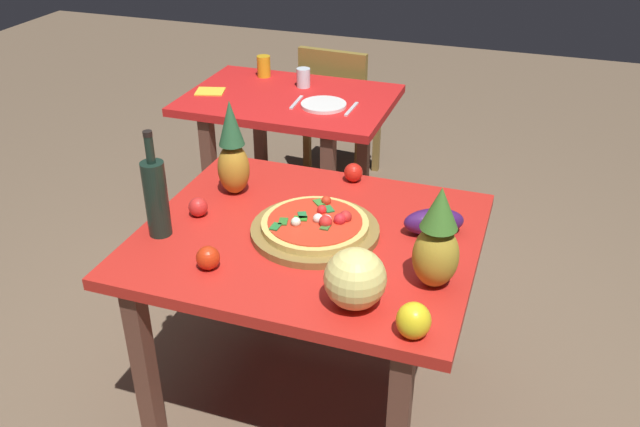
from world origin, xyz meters
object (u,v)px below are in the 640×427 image
object	(u,v)px
tomato_beside_pepper	(353,172)
eggplant	(434,222)
fork_utensil	(296,102)
knife_utensil	(351,109)
wine_bottle	(156,196)
display_table	(309,256)
bell_pepper	(414,321)
dinner_plate	(324,105)
pineapple_left	(437,242)
melon	(355,279)
tomato_at_corner	(208,258)
dining_chair	(339,107)
napkin_folded	(210,91)
pineapple_right	(233,153)
drinking_glass_juice	(264,66)
pizza_board	(315,230)
background_table	(290,118)
pizza	(316,223)
drinking_glass_water	(303,78)
tomato_by_bottle	(198,207)

from	to	relation	value
tomato_beside_pepper	eggplant	bearing A→B (deg)	-38.24
fork_utensil	knife_utensil	distance (m)	0.28
wine_bottle	display_table	bearing A→B (deg)	19.49
bell_pepper	dinner_plate	xyz separation A→B (m)	(-0.76, 1.52, -0.04)
pineapple_left	melon	bearing A→B (deg)	-137.92
tomato_at_corner	fork_utensil	size ratio (longest dim) A/B	0.41
dining_chair	napkin_folded	xyz separation A→B (m)	(-0.48, -0.66, 0.26)
pineapple_right	drinking_glass_juice	world-z (taller)	pineapple_right
pizza_board	drinking_glass_juice	distance (m)	1.65
background_table	wine_bottle	bearing A→B (deg)	-86.78
pizza_board	pineapple_left	size ratio (longest dim) A/B	1.33
pizza	wine_bottle	world-z (taller)	wine_bottle
display_table	tomato_at_corner	xyz separation A→B (m)	(-0.22, -0.29, 0.13)
wine_bottle	knife_utensil	xyz separation A→B (m)	(0.27, 1.29, -0.14)
dining_chair	eggplant	size ratio (longest dim) A/B	4.25
pineapple_left	fork_utensil	distance (m)	1.57
display_table	melon	world-z (taller)	melon
pineapple_left	drinking_glass_water	xyz separation A→B (m)	(-0.96, 1.51, -0.09)
fork_utensil	knife_utensil	xyz separation A→B (m)	(0.28, 0.00, 0.00)
display_table	wine_bottle	xyz separation A→B (m)	(-0.46, -0.16, 0.23)
tomato_beside_pepper	drinking_glass_juice	size ratio (longest dim) A/B	0.64
display_table	knife_utensil	bearing A→B (deg)	99.62
background_table	tomato_beside_pepper	distance (m)	0.99
pizza	melon	bearing A→B (deg)	-55.19
tomato_at_corner	drinking_glass_juice	world-z (taller)	drinking_glass_juice
fork_utensil	napkin_folded	distance (m)	0.47
pineapple_right	melon	distance (m)	0.79
pineapple_right	knife_utensil	world-z (taller)	pineapple_right
pineapple_right	bell_pepper	world-z (taller)	pineapple_right
background_table	pineapple_left	size ratio (longest dim) A/B	3.21
eggplant	tomato_at_corner	xyz separation A→B (m)	(-0.61, -0.42, -0.01)
pineapple_left	tomato_beside_pepper	size ratio (longest dim) A/B	4.48
melon	dinner_plate	size ratio (longest dim) A/B	0.80
tomato_beside_pepper	display_table	bearing A→B (deg)	-94.12
background_table	tomato_by_bottle	bearing A→B (deg)	-83.50
dinner_plate	napkin_folded	distance (m)	0.61
tomato_by_bottle	bell_pepper	bearing A→B (deg)	-24.64
display_table	tomato_by_bottle	world-z (taller)	tomato_by_bottle
eggplant	tomato_by_bottle	xyz separation A→B (m)	(-0.79, -0.14, -0.01)
tomato_beside_pepper	drinking_glass_water	size ratio (longest dim) A/B	0.73
pineapple_right	fork_utensil	xyz separation A→B (m)	(-0.12, 0.94, -0.15)
pizza	background_table	bearing A→B (deg)	115.18
dining_chair	eggplant	bearing A→B (deg)	121.09
pineapple_left	fork_utensil	size ratio (longest dim) A/B	1.77
melon	tomato_at_corner	size ratio (longest dim) A/B	2.40
display_table	tomato_by_bottle	distance (m)	0.42
eggplant	tomato_beside_pepper	size ratio (longest dim) A/B	2.81
display_table	eggplant	size ratio (longest dim) A/B	5.50
pineapple_left	knife_utensil	distance (m)	1.43
pineapple_right	drinking_glass_water	bearing A→B (deg)	97.98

